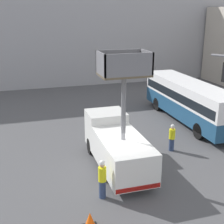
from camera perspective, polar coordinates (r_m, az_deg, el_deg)
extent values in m
plane|color=#4C4C4F|center=(16.95, 1.21, -11.59)|extent=(120.00, 120.00, 0.00)
cube|color=#9E9EA3|center=(40.44, -10.60, 13.97)|extent=(44.00, 10.00, 11.37)
cube|color=silver|center=(19.05, -1.09, -3.05)|extent=(2.26, 1.93, 2.16)
cube|color=silver|center=(16.33, 2.02, -7.73)|extent=(2.26, 4.50, 1.68)
cube|color=red|center=(14.86, 4.80, -13.66)|extent=(2.21, 0.10, 0.24)
cylinder|color=black|center=(19.23, -3.89, -6.22)|extent=(0.30, 0.97, 0.97)
cylinder|color=black|center=(19.71, 1.67, -5.55)|extent=(0.30, 0.97, 0.97)
cylinder|color=black|center=(16.44, -1.30, -10.65)|extent=(0.30, 0.97, 0.97)
cylinder|color=black|center=(17.00, 5.15, -9.69)|extent=(0.30, 0.97, 0.97)
cylinder|color=slate|center=(15.41, 2.12, 0.64)|extent=(0.24, 0.24, 3.30)
cube|color=brown|center=(14.99, 2.19, 6.85)|extent=(2.35, 1.59, 0.10)
cube|color=slate|center=(14.56, -2.07, 8.82)|extent=(0.08, 1.59, 1.05)
cube|color=slate|center=(15.29, 6.31, 9.17)|extent=(0.08, 1.59, 1.05)
cube|color=slate|center=(15.59, 1.31, 9.44)|extent=(2.35, 0.08, 1.05)
cube|color=slate|center=(14.19, 3.22, 8.55)|extent=(2.35, 0.08, 1.05)
cube|color=navy|center=(25.14, 13.75, 0.65)|extent=(2.42, 10.84, 1.20)
cube|color=silver|center=(24.79, 13.98, 3.59)|extent=(2.42, 10.84, 1.47)
cube|color=black|center=(24.84, 13.94, 3.10)|extent=(2.44, 10.40, 0.65)
cylinder|color=black|center=(27.64, 8.29, 1.45)|extent=(0.30, 1.12, 1.12)
cylinder|color=black|center=(28.58, 12.16, 1.78)|extent=(0.30, 1.12, 1.12)
cylinder|color=black|center=(22.09, 15.62, -3.37)|extent=(0.30, 1.12, 1.12)
cylinder|color=navy|center=(14.99, -1.76, -13.93)|extent=(0.32, 0.32, 0.89)
cylinder|color=yellow|center=(14.59, -1.79, -11.29)|extent=(0.38, 0.38, 0.70)
sphere|color=tan|center=(14.36, -1.81, -9.65)|extent=(0.24, 0.24, 0.24)
sphere|color=white|center=(14.31, -1.82, -9.27)|extent=(0.25, 0.25, 0.25)
cylinder|color=navy|center=(19.95, 10.82, -5.87)|extent=(0.32, 0.32, 0.80)
cylinder|color=yellow|center=(19.67, 10.94, -3.96)|extent=(0.38, 0.38, 0.63)
sphere|color=tan|center=(19.52, 11.01, -2.81)|extent=(0.22, 0.22, 0.22)
sphere|color=white|center=(19.49, 11.03, -2.54)|extent=(0.23, 0.23, 0.23)
cone|color=#F25B0F|center=(13.26, -4.05, -19.19)|extent=(0.52, 0.52, 0.74)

